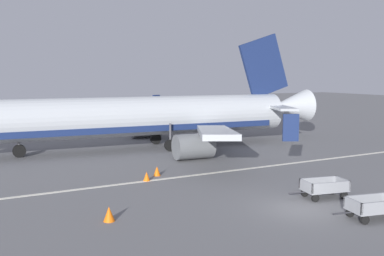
{
  "coord_description": "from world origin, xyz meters",
  "views": [
    {
      "loc": [
        -15.56,
        -17.1,
        7.13
      ],
      "look_at": [
        0.71,
        13.65,
        2.8
      ],
      "focal_mm": 40.84,
      "sensor_mm": 36.0,
      "label": 1
    }
  ],
  "objects_px": {
    "traffic_cone_near_plane": "(157,171)",
    "traffic_cone_mid_apron": "(147,176)",
    "baggage_cart_nearest": "(374,207)",
    "airplane": "(148,117)",
    "traffic_cone_by_carts": "(109,214)",
    "baggage_cart_second_in_row": "(324,188)"
  },
  "relations": [
    {
      "from": "traffic_cone_mid_apron",
      "to": "traffic_cone_by_carts",
      "type": "height_order",
      "value": "traffic_cone_by_carts"
    },
    {
      "from": "baggage_cart_nearest",
      "to": "airplane",
      "type": "bearing_deg",
      "value": 94.87
    },
    {
      "from": "airplane",
      "to": "baggage_cart_nearest",
      "type": "bearing_deg",
      "value": -85.13
    },
    {
      "from": "airplane",
      "to": "baggage_cart_nearest",
      "type": "relative_size",
      "value": 10.39
    },
    {
      "from": "baggage_cart_second_in_row",
      "to": "traffic_cone_near_plane",
      "type": "relative_size",
      "value": 5.43
    },
    {
      "from": "traffic_cone_near_plane",
      "to": "traffic_cone_mid_apron",
      "type": "relative_size",
      "value": 1.08
    },
    {
      "from": "traffic_cone_mid_apron",
      "to": "traffic_cone_near_plane",
      "type": "bearing_deg",
      "value": 41.37
    },
    {
      "from": "traffic_cone_near_plane",
      "to": "traffic_cone_mid_apron",
      "type": "distance_m",
      "value": 1.62
    },
    {
      "from": "baggage_cart_second_in_row",
      "to": "traffic_cone_by_carts",
      "type": "height_order",
      "value": "baggage_cart_second_in_row"
    },
    {
      "from": "baggage_cart_second_in_row",
      "to": "traffic_cone_mid_apron",
      "type": "bearing_deg",
      "value": 131.42
    },
    {
      "from": "baggage_cart_second_in_row",
      "to": "traffic_cone_mid_apron",
      "type": "xyz_separation_m",
      "value": [
        -7.55,
        8.55,
        -0.29
      ]
    },
    {
      "from": "airplane",
      "to": "traffic_cone_near_plane",
      "type": "bearing_deg",
      "value": -109.09
    },
    {
      "from": "traffic_cone_near_plane",
      "to": "traffic_cone_by_carts",
      "type": "xyz_separation_m",
      "value": [
        -5.86,
        -7.73,
        0.03
      ]
    },
    {
      "from": "baggage_cart_nearest",
      "to": "traffic_cone_by_carts",
      "type": "relative_size",
      "value": 4.92
    },
    {
      "from": "airplane",
      "to": "baggage_cart_nearest",
      "type": "xyz_separation_m",
      "value": [
        2.07,
        -24.27,
        -2.45
      ]
    },
    {
      "from": "airplane",
      "to": "traffic_cone_near_plane",
      "type": "relative_size",
      "value": 56.37
    },
    {
      "from": "traffic_cone_mid_apron",
      "to": "traffic_cone_by_carts",
      "type": "relative_size",
      "value": 0.84
    },
    {
      "from": "airplane",
      "to": "traffic_cone_by_carts",
      "type": "relative_size",
      "value": 51.13
    },
    {
      "from": "baggage_cart_nearest",
      "to": "baggage_cart_second_in_row",
      "type": "bearing_deg",
      "value": 82.13
    },
    {
      "from": "airplane",
      "to": "baggage_cart_second_in_row",
      "type": "xyz_separation_m",
      "value": [
        2.6,
        -20.41,
        -2.45
      ]
    },
    {
      "from": "airplane",
      "to": "baggage_cart_nearest",
      "type": "height_order",
      "value": "airplane"
    },
    {
      "from": "traffic_cone_near_plane",
      "to": "traffic_cone_mid_apron",
      "type": "bearing_deg",
      "value": -138.63
    }
  ]
}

